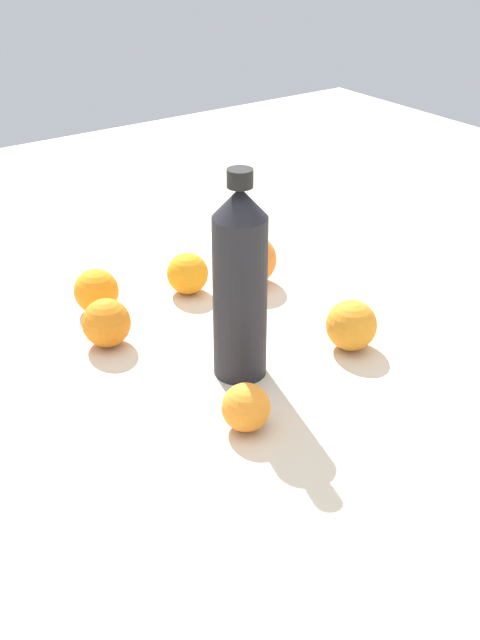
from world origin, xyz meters
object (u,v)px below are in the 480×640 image
orange_2 (106,323)px  orange_4 (188,273)px  water_bottle (240,283)px  orange_0 (246,407)px  orange_3 (96,291)px  orange_5 (351,325)px  orange_1 (251,259)px

orange_2 → orange_4: bearing=-67.9°
water_bottle → orange_0: size_ratio=4.75×
orange_0 → orange_2: bearing=9.0°
water_bottle → orange_3: (0.27, 0.08, -0.10)m
orange_0 → orange_3: bearing=1.5°
orange_0 → orange_3: orange_3 is taller
orange_4 → orange_5: size_ratio=0.92×
orange_0 → orange_2: orange_2 is taller
orange_4 → orange_5: 0.30m
orange_2 → orange_5: 0.35m
water_bottle → orange_3: water_bottle is taller
orange_3 → orange_4: size_ratio=1.03×
orange_2 → orange_1: bearing=-81.2°
water_bottle → orange_0: (-0.11, 0.07, -0.10)m
orange_1 → orange_2: orange_1 is taller
orange_2 → orange_4: (0.07, -0.18, -0.00)m
orange_0 → water_bottle: bearing=-32.1°
water_bottle → orange_5: 0.20m
orange_0 → orange_4: bearing=-21.4°
orange_3 → orange_0: bearing=-178.5°
water_bottle → orange_4: 0.27m
water_bottle → orange_4: (0.24, -0.07, -0.10)m
water_bottle → orange_4: water_bottle is taller
orange_0 → orange_5: (0.07, -0.23, 0.01)m
orange_4 → water_bottle: bearing=164.0°
orange_1 → orange_3: size_ratio=1.21×
orange_0 → orange_4: 0.38m
orange_3 → orange_5: (-0.31, -0.24, 0.00)m
water_bottle → orange_5: size_ratio=3.94×
orange_2 → orange_3: 0.11m
orange_2 → orange_3: (0.10, -0.03, -0.00)m
orange_4 → orange_3: bearing=80.1°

